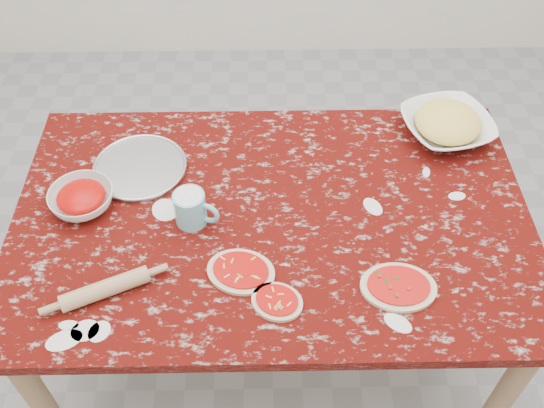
{
  "coord_description": "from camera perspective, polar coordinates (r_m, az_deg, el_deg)",
  "views": [
    {
      "loc": [
        -0.02,
        -1.21,
        2.15
      ],
      "look_at": [
        0.0,
        0.0,
        0.8
      ],
      "focal_mm": 39.62,
      "sensor_mm": 36.0,
      "label": 1
    }
  ],
  "objects": [
    {
      "name": "pizza_right",
      "position": [
        1.72,
        11.92,
        -7.71
      ],
      "size": [
        0.22,
        0.17,
        0.02
      ],
      "color": "beige",
      "rests_on": "worktable"
    },
    {
      "name": "ground",
      "position": [
        2.47,
        0.0,
        -12.44
      ],
      "size": [
        4.0,
        4.0,
        0.0
      ],
      "primitive_type": "plane",
      "color": "gray"
    },
    {
      "name": "pizza_tray",
      "position": [
        2.03,
        -12.43,
        3.37
      ],
      "size": [
        0.31,
        0.31,
        0.01
      ],
      "primitive_type": "cylinder",
      "rotation": [
        0.0,
        0.0,
        0.03
      ],
      "color": "#B2B2B7",
      "rests_on": "worktable"
    },
    {
      "name": "rolling_pin",
      "position": [
        1.72,
        -15.56,
        -7.76
      ],
      "size": [
        0.24,
        0.14,
        0.05
      ],
      "primitive_type": "cylinder",
      "rotation": [
        0.0,
        1.57,
        0.42
      ],
      "color": "tan",
      "rests_on": "worktable"
    },
    {
      "name": "worktable",
      "position": [
        1.91,
        0.0,
        -2.65
      ],
      "size": [
        1.6,
        1.0,
        0.75
      ],
      "color": "#400805",
      "rests_on": "ground"
    },
    {
      "name": "cheese_bowl",
      "position": [
        2.17,
        16.25,
        7.07
      ],
      "size": [
        0.36,
        0.36,
        0.07
      ],
      "primitive_type": "imported",
      "rotation": [
        0.0,
        0.0,
        0.26
      ],
      "color": "white",
      "rests_on": "worktable"
    },
    {
      "name": "flour_mug",
      "position": [
        1.81,
        -7.66,
        -0.4
      ],
      "size": [
        0.14,
        0.1,
        0.11
      ],
      "color": "#72C0D4",
      "rests_on": "worktable"
    },
    {
      "name": "pizza_left",
      "position": [
        1.71,
        -2.97,
        -6.42
      ],
      "size": [
        0.23,
        0.2,
        0.02
      ],
      "color": "beige",
      "rests_on": "worktable"
    },
    {
      "name": "pizza_mid",
      "position": [
        1.65,
        0.49,
        -9.25
      ],
      "size": [
        0.18,
        0.17,
        0.02
      ],
      "color": "beige",
      "rests_on": "worktable"
    },
    {
      "name": "sauce_bowl",
      "position": [
        1.94,
        -17.62,
        0.43
      ],
      "size": [
        0.25,
        0.25,
        0.06
      ],
      "primitive_type": "imported",
      "rotation": [
        0.0,
        0.0,
        0.28
      ],
      "color": "white",
      "rests_on": "worktable"
    }
  ]
}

